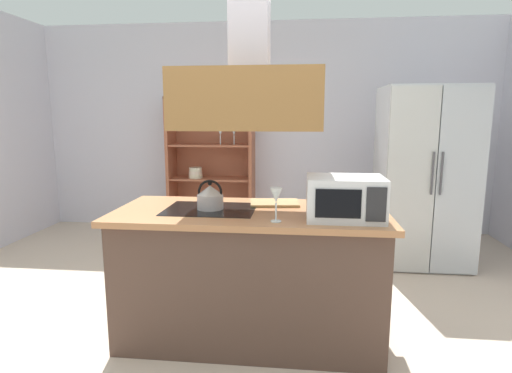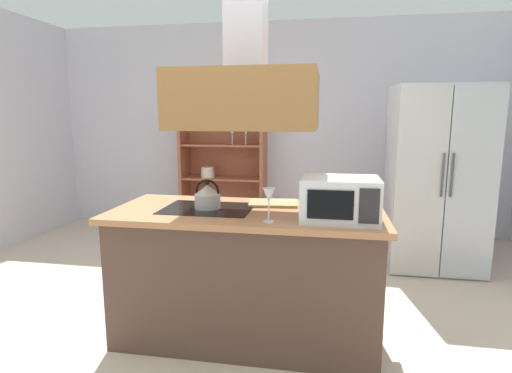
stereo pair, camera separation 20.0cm
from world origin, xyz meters
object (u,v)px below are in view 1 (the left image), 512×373
(kettle, at_px, (210,197))
(microwave, at_px, (345,198))
(dish_cabinet, at_px, (212,173))
(wine_glass_on_counter, at_px, (276,197))
(cutting_board, at_px, (275,203))
(refrigerator, at_px, (424,177))

(kettle, distance_m, microwave, 0.89)
(dish_cabinet, height_order, microwave, dish_cabinet)
(wine_glass_on_counter, bearing_deg, dish_cabinet, 109.41)
(cutting_board, height_order, microwave, microwave)
(microwave, bearing_deg, dish_cabinet, 117.23)
(wine_glass_on_counter, bearing_deg, cutting_board, 94.58)
(refrigerator, xyz_separation_m, dish_cabinet, (-2.42, 0.97, -0.13))
(refrigerator, bearing_deg, wine_glass_on_counter, -125.77)
(dish_cabinet, xyz_separation_m, cutting_board, (0.98, -2.42, 0.14))
(microwave, xyz_separation_m, wine_glass_on_counter, (-0.41, -0.12, 0.02))
(dish_cabinet, distance_m, wine_glass_on_counter, 3.09)
(dish_cabinet, relative_size, kettle, 8.84)
(cutting_board, relative_size, wine_glass_on_counter, 1.65)
(refrigerator, bearing_deg, dish_cabinet, 158.16)
(kettle, bearing_deg, refrigerator, 41.81)
(refrigerator, distance_m, microwave, 2.07)
(kettle, distance_m, cutting_board, 0.48)
(dish_cabinet, relative_size, microwave, 3.81)
(refrigerator, distance_m, wine_glass_on_counter, 2.39)
(refrigerator, bearing_deg, microwave, -118.38)
(kettle, distance_m, wine_glass_on_counter, 0.54)
(dish_cabinet, xyz_separation_m, kettle, (0.57, -2.63, 0.21))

